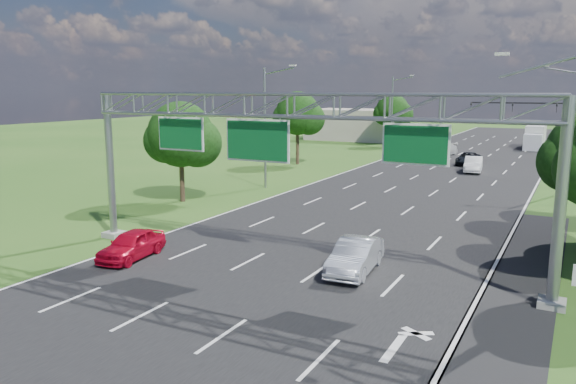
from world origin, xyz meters
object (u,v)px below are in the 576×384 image
Objects in this scene: sign_gantry at (292,119)px; red_coupe at (131,245)px; traffic_signal at (542,115)px; silver_sedan at (355,256)px; box_truck at (535,138)px.

sign_gantry reaches higher than red_coupe.
traffic_signal is 52.89m from silver_sedan.
traffic_signal is at bearing -82.88° from box_truck.
traffic_signal is 57.74m from red_coupe.
traffic_signal is 2.64× the size of silver_sedan.
box_truck is (-1.38, 11.11, -3.63)m from traffic_signal.
box_truck is at bearing 82.54° from silver_sedan.
silver_sedan reaches higher than red_coupe.
traffic_signal is (7.15, 53.00, -1.72)m from sign_gantry.
silver_sedan is at bearing -92.45° from box_truck.
box_truck is at bearing 97.07° from traffic_signal.
silver_sedan is at bearing 9.26° from red_coupe.
box_truck reaches higher than silver_sedan.
silver_sedan is at bearing -94.52° from traffic_signal.
red_coupe is 0.89× the size of silver_sedan.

